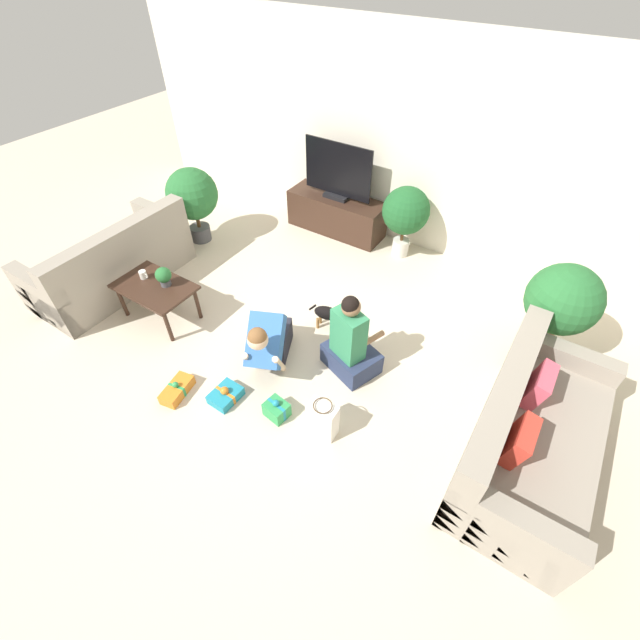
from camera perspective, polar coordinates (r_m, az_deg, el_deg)
name	(u,v)px	position (r m, az deg, el deg)	size (l,w,h in m)	color
ground_plane	(285,350)	(4.59, -4.73, -3.96)	(16.00, 16.00, 0.00)	beige
wall_back	(406,146)	(5.77, 11.39, 21.85)	(8.40, 0.06, 2.60)	silver
sofa_left	(113,263)	(5.79, -25.88, 6.84)	(0.89, 1.86, 0.87)	gray
sofa_right	(528,437)	(3.97, 26.00, -13.87)	(0.89, 1.86, 0.87)	gray
coffee_table	(155,290)	(5.02, -21.12, 3.79)	(0.86, 0.55, 0.45)	#382319
tv_console	(336,214)	(6.28, 2.21, 13.94)	(1.39, 0.48, 0.52)	#382319
tv	(338,174)	(6.01, 2.37, 18.90)	(1.00, 0.20, 0.75)	black
potted_plant_back_right	(406,213)	(5.67, 11.35, 13.87)	(0.60, 0.60, 0.96)	beige
potted_plant_corner_right	(562,302)	(4.58, 29.60, 2.13)	(0.68, 0.68, 1.12)	#A36042
potted_plant_corner_left	(192,196)	(6.11, -16.65, 15.55)	(0.67, 0.67, 1.03)	#4C4C51
person_kneeling	(269,341)	(4.22, -6.85, -2.81)	(0.61, 0.84, 0.79)	#23232D
person_sitting	(350,345)	(4.17, 4.08, -3.29)	(0.62, 0.59, 0.96)	#283351
dog	(331,314)	(4.65, 1.48, 0.79)	(0.46, 0.20, 0.32)	black
gift_box_a	(226,395)	(4.23, -12.48, -9.75)	(0.24, 0.30, 0.16)	teal
gift_box_b	(277,409)	(4.03, -5.80, -11.78)	(0.23, 0.20, 0.21)	#2D934C
gift_box_c	(177,390)	(4.39, -18.51, -8.80)	(0.23, 0.38, 0.17)	orange
gift_bag_a	(323,419)	(3.82, 0.35, -13.06)	(0.26, 0.17, 0.40)	white
mug	(143,275)	(5.11, -22.51, 5.61)	(0.12, 0.08, 0.09)	silver
tabletop_plant	(164,276)	(4.88, -20.14, 5.53)	(0.17, 0.17, 0.22)	#4C4C51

